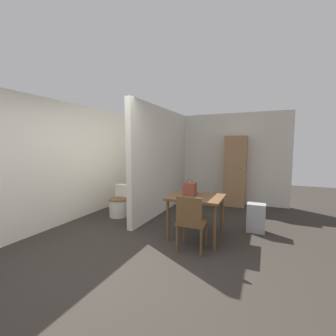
{
  "coord_description": "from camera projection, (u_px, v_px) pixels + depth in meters",
  "views": [
    {
      "loc": [
        1.84,
        -2.36,
        1.6
      ],
      "look_at": [
        -0.0,
        1.83,
        1.15
      ],
      "focal_mm": 24.0,
      "sensor_mm": 36.0,
      "label": 1
    }
  ],
  "objects": [
    {
      "name": "dining_table",
      "position": [
        196.0,
        201.0,
        3.89
      ],
      "size": [
        0.91,
        0.77,
        0.74
      ],
      "color": "brown",
      "rests_on": "ground_plane"
    },
    {
      "name": "ground_plane",
      "position": [
        114.0,
        265.0,
        3.04
      ],
      "size": [
        16.0,
        16.0,
        0.0
      ],
      "primitive_type": "plane",
      "color": "#2D2823"
    },
    {
      "name": "space_heater",
      "position": [
        256.0,
        218.0,
        4.19
      ],
      "size": [
        0.33,
        0.23,
        0.53
      ],
      "color": "#9E9EA3",
      "rests_on": "ground_plane"
    },
    {
      "name": "handbag",
      "position": [
        190.0,
        189.0,
        3.94
      ],
      "size": [
        0.21,
        0.17,
        0.28
      ],
      "color": "brown",
      "rests_on": "dining_table"
    },
    {
      "name": "partition_wall",
      "position": [
        162.0,
        161.0,
        5.47
      ],
      "size": [
        0.12,
        2.94,
        2.5
      ],
      "color": "beige",
      "rests_on": "ground_plane"
    },
    {
      "name": "wooden_cabinet",
      "position": [
        235.0,
        171.0,
        6.0
      ],
      "size": [
        0.55,
        0.45,
        1.87
      ],
      "color": "#997047",
      "rests_on": "ground_plane"
    },
    {
      "name": "toilet",
      "position": [
        120.0,
        203.0,
        5.16
      ],
      "size": [
        0.41,
        0.56,
        0.69
      ],
      "color": "silver",
      "rests_on": "ground_plane"
    },
    {
      "name": "wall_left",
      "position": [
        97.0,
        160.0,
        5.57
      ],
      "size": [
        0.12,
        5.06,
        2.5
      ],
      "color": "beige",
      "rests_on": "ground_plane"
    },
    {
      "name": "wooden_chair",
      "position": [
        191.0,
        221.0,
        3.4
      ],
      "size": [
        0.45,
        0.45,
        0.86
      ],
      "rotation": [
        0.0,
        0.0,
        0.05
      ],
      "color": "brown",
      "rests_on": "ground_plane"
    },
    {
      "name": "wall_back",
      "position": [
        199.0,
        158.0,
        6.67
      ],
      "size": [
        4.9,
        0.12,
        2.5
      ],
      "color": "beige",
      "rests_on": "ground_plane"
    }
  ]
}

